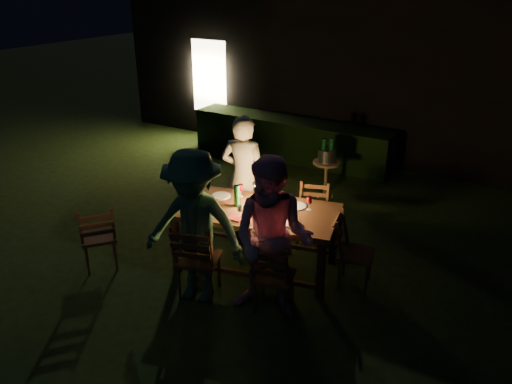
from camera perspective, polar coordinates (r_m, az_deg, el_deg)
The scene contains 29 objects.
garden_envelope at distance 11.90m, azimuth 11.77°, elevation 14.06°, with size 40.00×40.00×3.20m.
dining_table at distance 6.15m, azimuth 0.02°, elevation -2.65°, with size 2.17×1.41×0.83m.
chair_near_left at distance 5.89m, azimuth -6.56°, elevation -9.03°, with size 0.60×0.62×1.03m.
chair_near_right at distance 5.64m, azimuth 1.96°, elevation -10.87°, with size 0.51×0.53×0.93m.
chair_far_left at distance 7.13m, azimuth -1.48°, elevation -2.79°, with size 0.51×0.54×0.98m.
chair_far_right at distance 6.91m, azimuth 6.35°, elevation -4.12°, with size 0.52×0.54×0.90m.
chair_end at distance 6.15m, azimuth 11.08°, elevation -8.09°, with size 0.53×0.50×0.94m.
chair_spare at distance 6.67m, azimuth -17.40°, elevation -6.09°, with size 0.61×0.61×0.94m.
person_house_side at distance 6.94m, azimuth -1.41°, elevation 1.72°, with size 0.64×0.42×1.77m, color beige.
person_opp_right at distance 5.26m, azimuth 1.90°, elevation -5.48°, with size 0.89×0.69×1.83m, color #CD8DA9.
person_opp_left at distance 5.55m, azimuth -7.07°, elevation -4.09°, with size 1.17×0.68×1.82m, color #2E5C41.
lantern at distance 6.08m, azimuth 0.61°, elevation -0.49°, with size 0.16×0.16×0.35m.
plate_far_left at distance 6.47m, azimuth -4.01°, elevation -0.44°, with size 0.25×0.25×0.01m, color white.
plate_near_left at distance 6.10m, azimuth -5.54°, elevation -2.04°, with size 0.25×0.25×0.01m, color white.
plate_far_right at distance 6.19m, azimuth 4.62°, elevation -1.62°, with size 0.25×0.25×0.01m, color white.
plate_near_right at distance 5.81m, azimuth 3.57°, elevation -3.39°, with size 0.25×0.25×0.01m, color white.
wineglass_a at distance 6.41m, azimuth -1.75°, elevation 0.14°, with size 0.06×0.06×0.18m, color #59070F, non-canonical shape.
wineglass_b at distance 6.22m, azimuth -6.65°, elevation -0.78°, with size 0.06×0.06×0.18m, color #59070F, non-canonical shape.
wineglass_c at distance 5.75m, azimuth 1.99°, elevation -2.72°, with size 0.06×0.06×0.18m, color #59070F, non-canonical shape.
wineglass_d at distance 6.09m, azimuth 6.10°, elevation -1.30°, with size 0.06×0.06×0.18m, color #59070F, non-canonical shape.
wineglass_e at distance 5.85m, azimuth -1.83°, elevation -2.26°, with size 0.06×0.06×0.18m, color silver, non-canonical shape.
bottle_table at distance 6.13m, azimuth -2.20°, elevation -0.46°, with size 0.07×0.07×0.28m, color #0F471E.
napkin_left at distance 5.88m, azimuth -2.34°, elevation -2.99°, with size 0.18×0.14×0.01m, color red.
napkin_right at distance 5.72m, azimuth 4.33°, elevation -3.89°, with size 0.18×0.14×0.01m, color red.
phone at distance 6.07m, azimuth -6.45°, elevation -2.29°, with size 0.14×0.07×0.01m, color black.
side_table at distance 8.38m, azimuth 8.05°, elevation 2.98°, with size 0.46×0.46×0.62m.
ice_bucket at distance 8.31m, azimuth 8.12°, elevation 4.16°, with size 0.30×0.30×0.22m, color #A5A8AD.
bottle_bucket_a at distance 8.28m, azimuth 7.71°, elevation 4.47°, with size 0.07×0.07×0.32m, color #0F471E.
bottle_bucket_b at distance 8.31m, azimuth 8.57°, elevation 4.50°, with size 0.07×0.07×0.32m, color #0F471E.
Camera 1 is at (3.90, -4.92, 3.48)m, focal length 35.00 mm.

